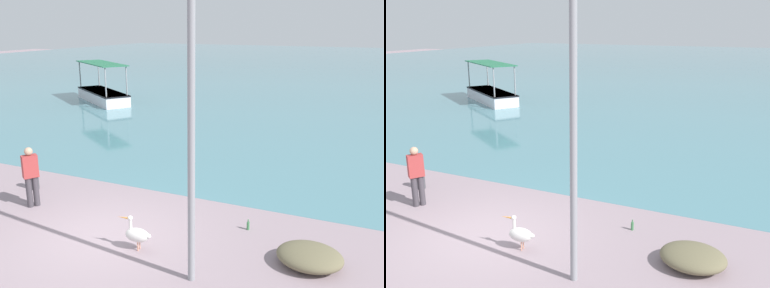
# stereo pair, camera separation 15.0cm
# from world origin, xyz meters

# --- Properties ---
(ground) EXTENTS (120.00, 120.00, 0.00)m
(ground) POSITION_xyz_m (0.00, 0.00, 0.00)
(ground) COLOR gray
(harbor_water) EXTENTS (110.00, 90.00, 0.00)m
(harbor_water) POSITION_xyz_m (0.00, 48.00, 0.00)
(harbor_water) COLOR teal
(harbor_water) RESTS_ON ground
(fishing_boat_center) EXTENTS (5.38, 4.36, 2.49)m
(fishing_boat_center) POSITION_xyz_m (-10.81, 14.99, 0.53)
(fishing_boat_center) COLOR white
(fishing_boat_center) RESTS_ON harbor_water
(pelican) EXTENTS (0.81, 0.34, 0.80)m
(pelican) POSITION_xyz_m (1.08, -0.22, 0.38)
(pelican) COLOR #E0997A
(pelican) RESTS_ON ground
(lamp_post) EXTENTS (0.28, 0.28, 5.87)m
(lamp_post) POSITION_xyz_m (2.66, -0.78, 3.29)
(lamp_post) COLOR gray
(lamp_post) RESTS_ON ground
(mooring_bollard) EXTENTS (0.25, 0.25, 0.74)m
(mooring_bollard) POSITION_xyz_m (-3.67, 1.61, 0.39)
(mooring_bollard) COLOR #47474C
(mooring_bollard) RESTS_ON ground
(fisherman_standing) EXTENTS (0.40, 0.46, 1.69)m
(fisherman_standing) POSITION_xyz_m (-2.78, 0.63, 0.91)
(fisherman_standing) COLOR #413B42
(fisherman_standing) RESTS_ON ground
(net_pile) EXTENTS (1.37, 1.17, 0.42)m
(net_pile) POSITION_xyz_m (4.69, 0.69, 0.21)
(net_pile) COLOR #6A6247
(net_pile) RESTS_ON ground
(glass_bottle) EXTENTS (0.07, 0.07, 0.27)m
(glass_bottle) POSITION_xyz_m (3.05, 1.72, 0.11)
(glass_bottle) COLOR #3F7F4C
(glass_bottle) RESTS_ON ground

